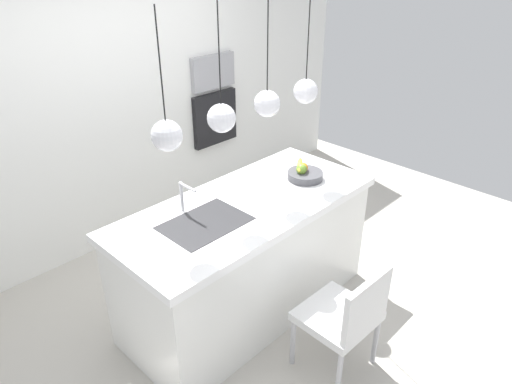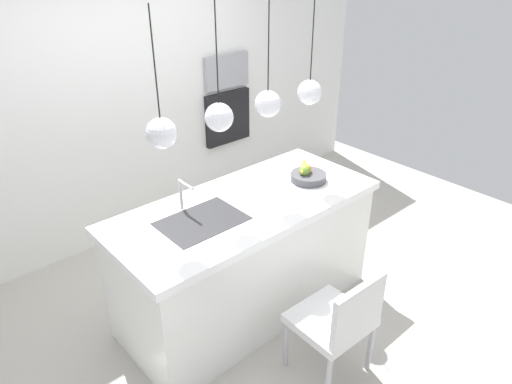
{
  "view_description": "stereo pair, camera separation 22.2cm",
  "coord_description": "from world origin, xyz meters",
  "px_view_note": "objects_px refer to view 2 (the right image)",
  "views": [
    {
      "loc": [
        -2.03,
        -2.07,
        2.59
      ],
      "look_at": [
        0.1,
        0.0,
        1.01
      ],
      "focal_mm": 32.76,
      "sensor_mm": 36.0,
      "label": 1
    },
    {
      "loc": [
        -1.87,
        -2.23,
        2.59
      ],
      "look_at": [
        0.1,
        0.0,
        1.01
      ],
      "focal_mm": 32.76,
      "sensor_mm": 36.0,
      "label": 2
    }
  ],
  "objects_px": {
    "fruit_bowl": "(307,175)",
    "oven": "(227,117)",
    "microwave": "(226,71)",
    "chair_near": "(338,320)"
  },
  "relations": [
    {
      "from": "fruit_bowl",
      "to": "microwave",
      "type": "distance_m",
      "value": 1.76
    },
    {
      "from": "microwave",
      "to": "chair_near",
      "type": "height_order",
      "value": "microwave"
    },
    {
      "from": "fruit_bowl",
      "to": "oven",
      "type": "bearing_deg",
      "value": 73.18
    },
    {
      "from": "fruit_bowl",
      "to": "chair_near",
      "type": "relative_size",
      "value": 0.33
    },
    {
      "from": "microwave",
      "to": "oven",
      "type": "relative_size",
      "value": 0.96
    },
    {
      "from": "fruit_bowl",
      "to": "chair_near",
      "type": "bearing_deg",
      "value": -124.65
    },
    {
      "from": "fruit_bowl",
      "to": "oven",
      "type": "distance_m",
      "value": 1.7
    },
    {
      "from": "oven",
      "to": "chair_near",
      "type": "distance_m",
      "value": 2.74
    },
    {
      "from": "oven",
      "to": "chair_near",
      "type": "bearing_deg",
      "value": -113.54
    },
    {
      "from": "fruit_bowl",
      "to": "chair_near",
      "type": "xyz_separation_m",
      "value": [
        -0.59,
        -0.85,
        -0.53
      ]
    }
  ]
}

